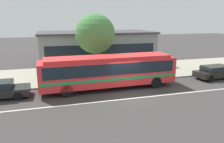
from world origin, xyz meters
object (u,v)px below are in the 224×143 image
Objects in this scene: sedan_far_ahead at (216,71)px; pedestrian_waiting_near_sign at (112,69)px; street_tree_near_stop at (95,34)px; transit_bus at (109,70)px; bus_stop_sign at (142,62)px.

sedan_far_ahead is 10.35m from pedestrian_waiting_near_sign.
street_tree_near_stop is (-11.39, 3.87, 3.63)m from sedan_far_ahead.
sedan_far_ahead is 2.93× the size of pedestrian_waiting_near_sign.
pedestrian_waiting_near_sign is at bearing 68.49° from transit_bus.
pedestrian_waiting_near_sign is at bearing 161.99° from bus_stop_sign.
sedan_far_ahead is 0.76× the size of street_tree_near_stop.
transit_bus is 4.23m from bus_stop_sign.
bus_stop_sign is at bearing 166.78° from sedan_far_ahead.
transit_bus is 11.13m from sedan_far_ahead.
bus_stop_sign is (3.79, 1.86, 0.10)m from transit_bus.
pedestrian_waiting_near_sign is (1.08, 2.74, -0.57)m from transit_bus.
transit_bus reaches higher than pedestrian_waiting_near_sign.
street_tree_near_stop reaches higher than sedan_far_ahead.
transit_bus reaches higher than sedan_far_ahead.
transit_bus is at bearing -179.25° from sedan_far_ahead.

